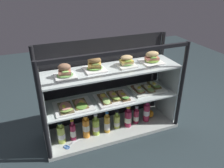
{
  "coord_description": "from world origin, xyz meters",
  "views": [
    {
      "loc": [
        -0.69,
        -1.72,
        1.48
      ],
      "look_at": [
        0.0,
        0.0,
        0.54
      ],
      "focal_mm": 35.56,
      "sensor_mm": 36.0,
      "label": 1
    }
  ],
  "objects_px": {
    "open_sandwich_tray_center": "(114,98)",
    "juice_bottle_back_right": "(86,127)",
    "juice_bottle_front_second": "(128,118)",
    "orange_fruit_beside_bottles": "(150,114)",
    "open_sandwich_tray_mid_right": "(73,106)",
    "juice_bottle_front_right_end": "(107,124)",
    "plated_roll_sandwich_right_of_center": "(152,59)",
    "juice_bottle_front_middle": "(117,121)",
    "plated_roll_sandwich_mid_right": "(126,62)",
    "juice_bottle_near_post": "(136,116)",
    "juice_bottle_back_center": "(73,132)",
    "juice_bottle_back_left": "(96,127)",
    "plated_roll_sandwich_left_of_center": "(95,65)",
    "juice_bottle_tucked_behind": "(147,112)",
    "kitchen_scissors": "(68,146)",
    "open_sandwich_tray_far_right": "(147,88)",
    "plated_roll_sandwich_near_left_corner": "(65,72)",
    "juice_bottle_front_left_end": "(61,134)"
  },
  "relations": [
    {
      "from": "kitchen_scissors",
      "to": "juice_bottle_tucked_behind",
      "type": "bearing_deg",
      "value": 5.55
    },
    {
      "from": "juice_bottle_back_right",
      "to": "juice_bottle_back_left",
      "type": "bearing_deg",
      "value": 2.13
    },
    {
      "from": "open_sandwich_tray_center",
      "to": "juice_bottle_back_left",
      "type": "height_order",
      "value": "open_sandwich_tray_center"
    },
    {
      "from": "plated_roll_sandwich_mid_right",
      "to": "plated_roll_sandwich_left_of_center",
      "type": "bearing_deg",
      "value": 176.61
    },
    {
      "from": "juice_bottle_back_right",
      "to": "kitchen_scissors",
      "type": "relative_size",
      "value": 1.43
    },
    {
      "from": "juice_bottle_back_left",
      "to": "juice_bottle_front_right_end",
      "type": "relative_size",
      "value": 0.97
    },
    {
      "from": "juice_bottle_back_left",
      "to": "juice_bottle_front_second",
      "type": "distance_m",
      "value": 0.35
    },
    {
      "from": "juice_bottle_back_left",
      "to": "juice_bottle_front_right_end",
      "type": "xyz_separation_m",
      "value": [
        0.11,
        -0.01,
        0.0
      ]
    },
    {
      "from": "juice_bottle_back_center",
      "to": "juice_bottle_tucked_behind",
      "type": "relative_size",
      "value": 0.93
    },
    {
      "from": "juice_bottle_front_middle",
      "to": "plated_roll_sandwich_mid_right",
      "type": "bearing_deg",
      "value": 18.13
    },
    {
      "from": "juice_bottle_front_second",
      "to": "juice_bottle_tucked_behind",
      "type": "distance_m",
      "value": 0.23
    },
    {
      "from": "juice_bottle_back_left",
      "to": "juice_bottle_near_post",
      "type": "bearing_deg",
      "value": 2.2
    },
    {
      "from": "plated_roll_sandwich_mid_right",
      "to": "open_sandwich_tray_mid_right",
      "type": "distance_m",
      "value": 0.64
    },
    {
      "from": "open_sandwich_tray_mid_right",
      "to": "orange_fruit_beside_bottles",
      "type": "height_order",
      "value": "open_sandwich_tray_mid_right"
    },
    {
      "from": "juice_bottle_back_right",
      "to": "juice_bottle_near_post",
      "type": "relative_size",
      "value": 1.3
    },
    {
      "from": "juice_bottle_near_post",
      "to": "kitchen_scissors",
      "type": "relative_size",
      "value": 1.1
    },
    {
      "from": "open_sandwich_tray_far_right",
      "to": "juice_bottle_front_second",
      "type": "bearing_deg",
      "value": -166.68
    },
    {
      "from": "plated_roll_sandwich_right_of_center",
      "to": "open_sandwich_tray_mid_right",
      "type": "relative_size",
      "value": 0.59
    },
    {
      "from": "orange_fruit_beside_bottles",
      "to": "open_sandwich_tray_center",
      "type": "bearing_deg",
      "value": -173.73
    },
    {
      "from": "juice_bottle_front_middle",
      "to": "open_sandwich_tray_mid_right",
      "type": "bearing_deg",
      "value": -177.27
    },
    {
      "from": "plated_roll_sandwich_mid_right",
      "to": "orange_fruit_beside_bottles",
      "type": "bearing_deg",
      "value": -0.29
    },
    {
      "from": "juice_bottle_tucked_behind",
      "to": "orange_fruit_beside_bottles",
      "type": "xyz_separation_m",
      "value": [
        0.07,
        0.04,
        -0.07
      ]
    },
    {
      "from": "open_sandwich_tray_far_right",
      "to": "juice_bottle_front_right_end",
      "type": "bearing_deg",
      "value": -172.34
    },
    {
      "from": "juice_bottle_front_left_end",
      "to": "juice_bottle_back_right",
      "type": "height_order",
      "value": "juice_bottle_back_right"
    },
    {
      "from": "juice_bottle_front_right_end",
      "to": "juice_bottle_front_middle",
      "type": "distance_m",
      "value": 0.12
    },
    {
      "from": "juice_bottle_front_left_end",
      "to": "juice_bottle_front_middle",
      "type": "xyz_separation_m",
      "value": [
        0.57,
        0.01,
        -0.02
      ]
    },
    {
      "from": "open_sandwich_tray_center",
      "to": "juice_bottle_back_center",
      "type": "relative_size",
      "value": 1.5
    },
    {
      "from": "juice_bottle_front_second",
      "to": "plated_roll_sandwich_right_of_center",
      "type": "bearing_deg",
      "value": 10.32
    },
    {
      "from": "juice_bottle_front_second",
      "to": "kitchen_scissors",
      "type": "relative_size",
      "value": 1.31
    },
    {
      "from": "plated_roll_sandwich_right_of_center",
      "to": "juice_bottle_back_center",
      "type": "xyz_separation_m",
      "value": [
        -0.83,
        -0.04,
        -0.61
      ]
    },
    {
      "from": "juice_bottle_back_center",
      "to": "juice_bottle_near_post",
      "type": "relative_size",
      "value": 1.15
    },
    {
      "from": "juice_bottle_back_center",
      "to": "juice_bottle_front_right_end",
      "type": "relative_size",
      "value": 0.97
    },
    {
      "from": "plated_roll_sandwich_left_of_center",
      "to": "juice_bottle_back_center",
      "type": "xyz_separation_m",
      "value": [
        -0.26,
        -0.07,
        -0.61
      ]
    },
    {
      "from": "plated_roll_sandwich_near_left_corner",
      "to": "juice_bottle_back_right",
      "type": "xyz_separation_m",
      "value": [
        0.14,
        -0.02,
        -0.59
      ]
    },
    {
      "from": "juice_bottle_front_middle",
      "to": "juice_bottle_near_post",
      "type": "bearing_deg",
      "value": -0.32
    },
    {
      "from": "juice_bottle_back_left",
      "to": "plated_roll_sandwich_left_of_center",
      "type": "bearing_deg",
      "value": 66.39
    },
    {
      "from": "plated_roll_sandwich_right_of_center",
      "to": "juice_bottle_front_middle",
      "type": "height_order",
      "value": "plated_roll_sandwich_right_of_center"
    },
    {
      "from": "juice_bottle_front_right_end",
      "to": "juice_bottle_front_second",
      "type": "height_order",
      "value": "juice_bottle_front_second"
    },
    {
      "from": "juice_bottle_front_right_end",
      "to": "juice_bottle_near_post",
      "type": "xyz_separation_m",
      "value": [
        0.34,
        0.03,
        -0.01
      ]
    },
    {
      "from": "juice_bottle_front_second",
      "to": "orange_fruit_beside_bottles",
      "type": "xyz_separation_m",
      "value": [
        0.3,
        0.05,
        -0.05
      ]
    },
    {
      "from": "plated_roll_sandwich_left_of_center",
      "to": "open_sandwich_tray_center",
      "type": "bearing_deg",
      "value": -23.7
    },
    {
      "from": "open_sandwich_tray_far_right",
      "to": "plated_roll_sandwich_mid_right",
      "type": "bearing_deg",
      "value": -179.78
    },
    {
      "from": "open_sandwich_tray_center",
      "to": "juice_bottle_back_right",
      "type": "xyz_separation_m",
      "value": [
        -0.29,
        -0.01,
        -0.26
      ]
    },
    {
      "from": "juice_bottle_front_middle",
      "to": "orange_fruit_beside_bottles",
      "type": "relative_size",
      "value": 2.51
    },
    {
      "from": "juice_bottle_front_right_end",
      "to": "juice_bottle_front_second",
      "type": "distance_m",
      "value": 0.24
    },
    {
      "from": "open_sandwich_tray_mid_right",
      "to": "juice_bottle_front_second",
      "type": "distance_m",
      "value": 0.62
    },
    {
      "from": "open_sandwich_tray_far_right",
      "to": "plated_roll_sandwich_right_of_center",
      "type": "bearing_deg",
      "value": -18.1
    },
    {
      "from": "open_sandwich_tray_center",
      "to": "juice_bottle_back_right",
      "type": "height_order",
      "value": "open_sandwich_tray_center"
    },
    {
      "from": "open_sandwich_tray_far_right",
      "to": "juice_bottle_near_post",
      "type": "xyz_separation_m",
      "value": [
        -0.13,
        -0.04,
        -0.3
      ]
    },
    {
      "from": "juice_bottle_back_right",
      "to": "open_sandwich_tray_mid_right",
      "type": "bearing_deg",
      "value": 179.2
    }
  ]
}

